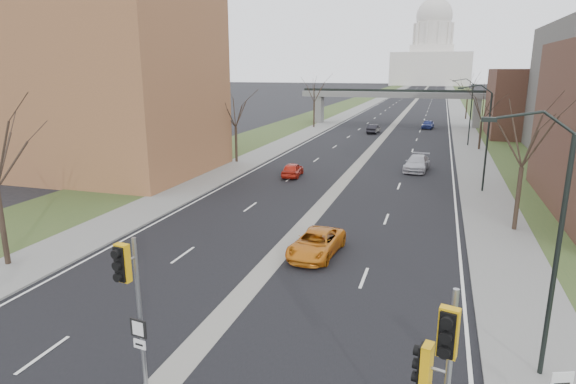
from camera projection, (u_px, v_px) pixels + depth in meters
The scene contains 25 objects.
road_surface at pixel (415, 101), 152.61m from camera, with size 20.00×600.00×0.01m, color black.
median_strip at pixel (415, 101), 152.61m from camera, with size 1.20×600.00×0.02m, color gray.
sidewalk_right at pixel (455, 102), 149.12m from camera, with size 4.00×600.00×0.12m, color gray.
sidewalk_left at pixel (377, 101), 156.08m from camera, with size 4.00×600.00×0.12m, color gray.
grass_verge_right at pixel (475, 102), 147.38m from camera, with size 8.00×600.00×0.10m, color #314821.
grass_verge_left at pixel (358, 100), 157.83m from camera, with size 8.00×600.00×0.10m, color #314821.
apartment_building at pixel (77, 58), 46.52m from camera, with size 25.00×16.00×22.00m, color #9B603E.
commercial_block_far at pixel (540, 104), 71.05m from camera, with size 14.00×14.00×10.00m, color #533227.
pedestrian_bridge at pixel (395, 98), 86.72m from camera, with size 34.00×3.00×6.45m.
capitol at pixel (432, 55), 305.12m from camera, with size 48.00×42.00×55.75m.
streetlight_near at pixel (539, 171), 14.61m from camera, with size 2.61×0.20×8.70m.
streetlight_mid at pixel (480, 108), 38.64m from camera, with size 2.61×0.20×8.70m.
streetlight_far at pixel (466, 93), 62.67m from camera, with size 2.61×0.20×8.70m.
tree_left_b at pixel (235, 105), 51.33m from camera, with size 6.75×6.75×8.81m.
tree_left_c at pixel (314, 87), 82.55m from camera, with size 7.65×7.65×9.99m.
tree_right_a at pixel (527, 126), 28.89m from camera, with size 7.20×7.20×9.40m.
tree_right_b at pixel (483, 104), 59.60m from camera, with size 6.30×6.30×8.22m.
tree_right_c at pixel (469, 84), 96.26m from camera, with size 7.65×7.65×9.99m.
signal_pole_median at pixel (131, 291), 14.20m from camera, with size 0.60×0.86×5.18m.
signal_pole_right at pixel (439, 363), 10.99m from camera, with size 0.88×1.10×5.26m.
car_left_near at pixel (293, 170), 45.84m from camera, with size 1.59×3.94×1.34m, color red.
car_left_far at pixel (374, 129), 76.95m from camera, with size 1.48×4.24×1.40m, color black.
car_right_near at pixel (316, 243), 26.44m from camera, with size 2.23×4.85×1.35m, color #CB6F15.
car_right_mid at pixel (417, 163), 48.45m from camera, with size 2.15×5.29×1.54m, color #B5B6BE.
car_right_far at pixel (428, 124), 82.88m from camera, with size 1.73×4.31×1.47m, color navy.
Camera 1 is at (7.98, -9.94, 9.97)m, focal length 30.00 mm.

